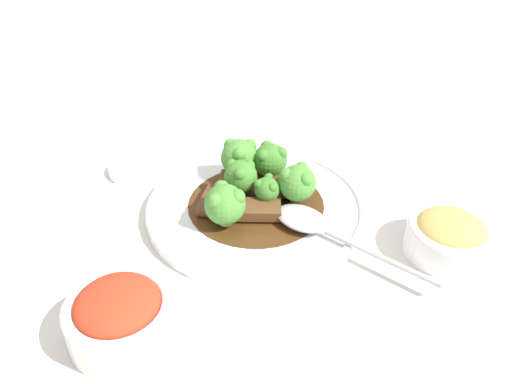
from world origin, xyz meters
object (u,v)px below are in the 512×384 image
Objects in this scene: broccoli_floret_0 at (239,157)px; beef_strip_0 at (283,184)px; sauce_dish at (134,168)px; broccoli_floret_3 at (241,176)px; side_bowl_kimchi at (120,315)px; broccoli_floret_4 at (297,182)px; broccoli_floret_5 at (270,159)px; beef_strip_2 at (229,183)px; beef_strip_3 at (258,209)px; serving_spoon at (311,223)px; beef_strip_1 at (216,201)px; side_bowl_appetizer at (449,235)px; main_plate at (256,206)px; broccoli_floret_2 at (225,203)px; broccoli_floret_1 at (267,189)px; beef_strip_4 at (255,184)px.

beef_strip_0 is at bearing -53.75° from broccoli_floret_0.
broccoli_floret_3 is at bearing -55.07° from sauce_dish.
beef_strip_0 is at bearing 26.99° from side_bowl_kimchi.
broccoli_floret_4 reaches higher than side_bowl_kimchi.
broccoli_floret_5 reaches higher than side_bowl_kimchi.
beef_strip_2 is at bearing 175.86° from broccoli_floret_5.
beef_strip_3 and serving_spoon have the same top height.
beef_strip_1 is 0.30m from side_bowl_appetizer.
broccoli_floret_2 is at bearing -156.33° from main_plate.
broccoli_floret_0 is at bearing 116.14° from broccoli_floret_4.
broccoli_floret_5 is 0.22m from sauce_dish.
broccoli_floret_5 is (-0.01, 0.06, 0.00)m from broccoli_floret_4.
beef_strip_0 is at bearing -45.01° from sauce_dish.
serving_spoon is at bearing -65.62° from main_plate.
broccoli_floret_5 is (0.10, 0.03, 0.02)m from beef_strip_1.
side_bowl_kimchi is at bearing -144.33° from broccoli_floret_3.
serving_spoon is at bearing 144.37° from side_bowl_appetizer.
beef_strip_1 is 0.22m from side_bowl_kimchi.
main_plate is 1.41× the size of serving_spoon.
broccoli_floret_1 is at bearing 134.03° from side_bowl_appetizer.
broccoli_floret_5 reaches higher than broccoli_floret_4.
broccoli_floret_5 is 0.12m from serving_spoon.
broccoli_floret_2 reaches higher than side_bowl_kimchi.
side_bowl_kimchi is at bearing -138.99° from beef_strip_2.
serving_spoon is (0.02, -0.11, 0.00)m from beef_strip_4.
side_bowl_appetizer is at bearing -47.20° from broccoli_floret_3.
broccoli_floret_5 reaches higher than main_plate.
side_bowl_kimchi is at bearing -149.94° from main_plate.
beef_strip_0 is (0.05, 0.01, 0.02)m from main_plate.
sauce_dish is (0.10, 0.30, -0.02)m from side_bowl_kimchi.
broccoli_floret_0 reaches higher than broccoli_floret_2.
beef_strip_0 is 0.22m from side_bowl_appetizer.
main_plate is 5.46× the size of broccoli_floret_5.
main_plate is at bearing 23.67° from broccoli_floret_2.
beef_strip_3 is at bearing -113.75° from beef_strip_4.
broccoli_floret_0 is at bearing 105.87° from beef_strip_4.
beef_strip_0 is 0.29m from side_bowl_kimchi.
broccoli_floret_2 is (-0.06, -0.02, 0.04)m from main_plate.
broccoli_floret_2 is at bearing -179.57° from broccoli_floret_4.
beef_strip_2 is 0.97× the size of broccoli_floret_0.
serving_spoon is (0.05, -0.10, -0.03)m from broccoli_floret_3.
sauce_dish is at bearing 134.99° from beef_strip_0.
broccoli_floret_0 is at bearing 35.44° from beef_strip_2.
broccoli_floret_2 is at bearing -162.01° from beef_strip_0.
beef_strip_2 and beef_strip_3 have the same top height.
side_bowl_kimchi is (-0.22, -0.12, 0.02)m from main_plate.
broccoli_floret_5 is at bearing -39.39° from sauce_dish.
main_plate is 5.07× the size of broccoli_floret_0.
beef_strip_3 is 0.03m from broccoli_floret_1.
broccoli_floret_4 is at bearing 2.52° from beef_strip_3.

